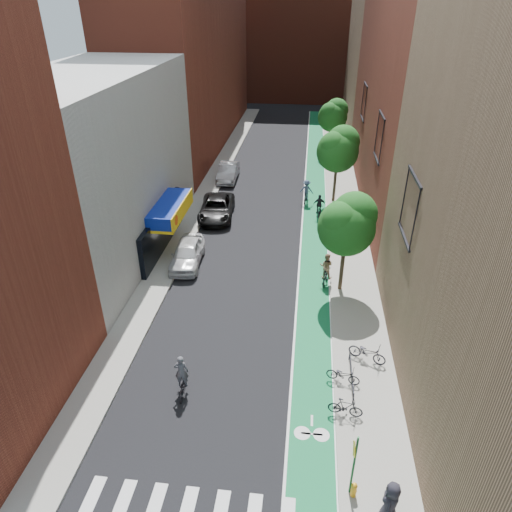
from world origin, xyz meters
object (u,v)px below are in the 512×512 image
(cyclist_lane_near, at_px, (326,271))
(cyclist_lane_mid, at_px, (319,209))
(parked_car_black, at_px, (217,208))
(cyclist_lead, at_px, (182,381))
(parked_car_white, at_px, (187,253))
(parked_car_silver, at_px, (228,172))
(pedestrian, at_px, (390,503))
(cyclist_lane_far, at_px, (306,193))
(fire_hydrant, at_px, (354,489))

(cyclist_lane_near, bearing_deg, cyclist_lane_mid, -76.48)
(parked_car_black, distance_m, cyclist_lead, 19.20)
(cyclist_lane_near, bearing_deg, parked_car_white, 3.34)
(parked_car_white, height_order, cyclist_lead, cyclist_lead)
(cyclist_lead, relative_size, cyclist_lane_mid, 1.04)
(parked_car_silver, height_order, cyclist_lane_near, cyclist_lane_near)
(parked_car_white, bearing_deg, parked_car_silver, 86.49)
(parked_car_black, relative_size, cyclist_lead, 2.73)
(cyclist_lead, bearing_deg, parked_car_black, -90.28)
(parked_car_silver, distance_m, cyclist_lane_near, 19.93)
(cyclist_lane_mid, bearing_deg, parked_car_white, 43.31)
(parked_car_black, distance_m, pedestrian, 26.41)
(parked_car_silver, distance_m, cyclist_lead, 27.86)
(cyclist_lane_far, bearing_deg, cyclist_lead, 86.46)
(parked_car_black, height_order, parked_car_silver, parked_car_silver)
(parked_car_white, xyz_separation_m, cyclist_lane_mid, (8.91, 8.48, -0.05))
(cyclist_lane_near, distance_m, fire_hydrant, 14.44)
(parked_car_white, distance_m, fire_hydrant, 18.68)
(cyclist_lead, height_order, cyclist_lane_far, cyclist_lane_far)
(parked_car_black, bearing_deg, fire_hydrant, -72.47)
(parked_car_black, bearing_deg, cyclist_lead, -88.52)
(cyclist_lane_near, bearing_deg, cyclist_lane_far, -72.04)
(parked_car_black, distance_m, fire_hydrant, 25.27)
(parked_car_black, height_order, fire_hydrant, parked_car_black)
(cyclist_lane_far, relative_size, fire_hydrant, 3.23)
(parked_car_white, bearing_deg, parked_car_black, 82.50)
(parked_car_white, relative_size, pedestrian, 2.48)
(parked_car_black, bearing_deg, cyclist_lane_near, -50.44)
(cyclist_lane_far, distance_m, fire_hydrant, 27.22)
(cyclist_lane_far, bearing_deg, cyclist_lane_mid, 119.94)
(parked_car_black, bearing_deg, cyclist_lane_mid, 0.69)
(parked_car_silver, bearing_deg, cyclist_lane_mid, -42.78)
(fire_hydrant, bearing_deg, cyclist_lead, 150.18)
(cyclist_lane_mid, bearing_deg, cyclist_lane_near, 92.00)
(cyclist_lane_near, relative_size, fire_hydrant, 3.14)
(cyclist_lane_near, relative_size, pedestrian, 1.08)
(cyclist_lead, height_order, fire_hydrant, cyclist_lead)
(parked_car_silver, distance_m, cyclist_lane_far, 9.22)
(parked_car_white, distance_m, cyclist_lane_mid, 12.30)
(pedestrian, xyz_separation_m, fire_hydrant, (-1.11, 0.76, -0.61))
(parked_car_silver, xyz_separation_m, pedestrian, (11.23, -32.80, 0.29))
(cyclist_lane_far, relative_size, pedestrian, 1.12)
(cyclist_lane_far, bearing_deg, parked_car_black, 36.46)
(cyclist_lane_mid, bearing_deg, parked_car_silver, -41.68)
(cyclist_lane_near, xyz_separation_m, cyclist_lane_far, (-1.50, 12.71, 0.07))
(fire_hydrant, bearing_deg, parked_car_white, 122.81)
(parked_car_white, distance_m, pedestrian, 19.93)
(parked_car_black, height_order, cyclist_lane_far, cyclist_lane_far)
(parked_car_white, distance_m, cyclist_lane_far, 13.83)
(parked_car_white, relative_size, cyclist_lane_far, 2.23)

